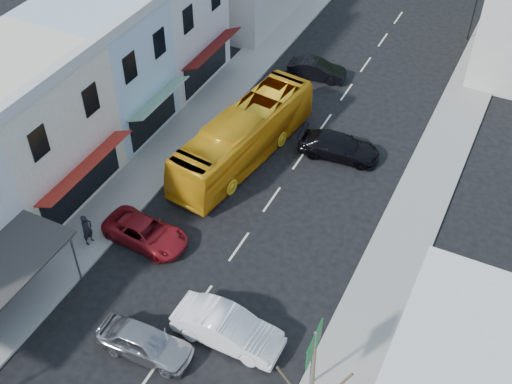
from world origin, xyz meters
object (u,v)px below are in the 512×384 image
at_px(car_white, 228,330).
at_px(traffic_signal, 474,12).
at_px(bus, 244,137).
at_px(car_red, 146,232).
at_px(direction_sign, 313,360).
at_px(car_silver, 145,343).
at_px(pedestrian_left, 87,230).

bearing_deg(car_white, traffic_signal, -6.54).
bearing_deg(traffic_signal, bus, 69.06).
distance_m(car_red, direction_sign, 11.67).
relative_size(bus, direction_sign, 3.07).
xyz_separation_m(bus, car_silver, (2.33, -14.08, -0.85)).
height_order(car_white, pedestrian_left, pedestrian_left).
relative_size(bus, traffic_signal, 2.50).
bearing_deg(direction_sign, pedestrian_left, 167.16).
bearing_deg(car_white, bus, 23.75).
xyz_separation_m(car_silver, car_red, (-3.74, 5.68, 0.00)).
bearing_deg(traffic_signal, car_silver, 81.90).
bearing_deg(car_white, car_silver, 126.52).
bearing_deg(car_silver, direction_sign, -79.09).
height_order(car_silver, car_red, same).
relative_size(car_silver, pedestrian_left, 2.59).
xyz_separation_m(pedestrian_left, direction_sign, (13.42, -2.53, 0.89)).
height_order(car_white, direction_sign, direction_sign).
height_order(bus, traffic_signal, traffic_signal).
relative_size(car_white, traffic_signal, 0.95).
height_order(car_white, traffic_signal, traffic_signal).
distance_m(car_red, pedestrian_left, 2.93).
distance_m(car_white, pedestrian_left, 9.43).
height_order(car_red, direction_sign, direction_sign).
xyz_separation_m(car_white, car_red, (-6.68, 3.50, 0.00)).
relative_size(car_white, pedestrian_left, 2.59).
bearing_deg(car_silver, pedestrian_left, 53.70).
relative_size(car_silver, direction_sign, 1.17).
bearing_deg(bus, car_red, -91.89).
height_order(pedestrian_left, traffic_signal, traffic_signal).
height_order(bus, car_red, bus).
height_order(car_silver, pedestrian_left, pedestrian_left).
height_order(car_white, car_red, same).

